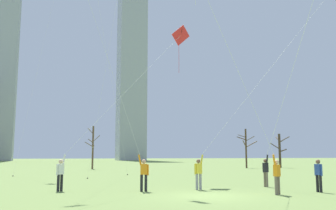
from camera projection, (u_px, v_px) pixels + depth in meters
ground_plane at (208, 196)px, 16.87m from camera, size 400.00×400.00×0.00m
kite_flyer_midfield_center_white at (266, 146)px, 17.28m from camera, size 5.34×1.44×10.58m
kite_flyer_foreground_left_blue at (232, 127)px, 21.24m from camera, size 15.36×2.13×17.93m
kite_flyer_far_back_pink at (281, 118)px, 19.30m from camera, size 3.48×12.33×13.18m
kite_flyer_midfield_right_red at (100, 127)px, 21.27m from camera, size 9.22×4.96×11.30m
kite_flyer_foreground_right_orange at (114, 83)px, 19.97m from camera, size 6.86×4.17×21.59m
bystander_far_off_by_trees at (319, 174)px, 18.64m from camera, size 0.22×0.51×1.62m
distant_kite_drifting_left_purple at (54, 0)px, 36.43m from camera, size 3.63×1.25×19.68m
bare_tree_right_of_center at (93, 147)px, 49.82m from camera, size 1.87×1.81×5.73m
bare_tree_far_right_edge at (280, 149)px, 55.27m from camera, size 3.04×2.63×5.00m
bare_tree_rightmost at (246, 147)px, 53.64m from camera, size 2.91×2.66×5.63m
skyline_short_annex at (132, 68)px, 141.00m from camera, size 9.95×9.39×69.12m
skyline_mid_tower_right at (0, 60)px, 126.09m from camera, size 11.41×6.26×74.03m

